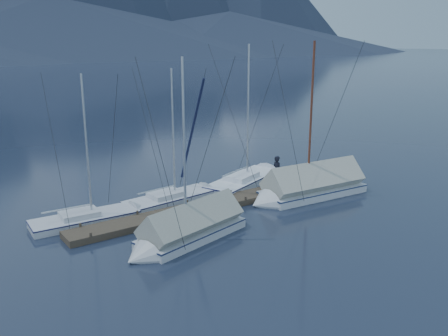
# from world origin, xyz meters

# --- Properties ---
(ground) EXTENTS (1000.00, 1000.00, 0.00)m
(ground) POSITION_xyz_m (0.00, 0.00, 0.00)
(ground) COLOR black
(ground) RESTS_ON ground
(dock) EXTENTS (18.00, 1.50, 0.54)m
(dock) POSITION_xyz_m (0.00, 2.00, 0.11)
(dock) COLOR #382D23
(dock) RESTS_ON ground
(mooring_posts) EXTENTS (15.12, 1.52, 0.35)m
(mooring_posts) POSITION_xyz_m (-0.50, 2.00, 0.35)
(mooring_posts) COLOR #382D23
(mooring_posts) RESTS_ON ground
(sailboat_open_left) EXTENTS (6.35, 2.69, 8.28)m
(sailboat_open_left) POSITION_xyz_m (-6.54, 3.91, 0.15)
(sailboat_open_left) COLOR silver
(sailboat_open_left) RESTS_ON ground
(sailboat_open_mid) EXTENTS (6.46, 2.71, 8.35)m
(sailboat_open_mid) POSITION_xyz_m (-1.43, 4.35, 0.15)
(sailboat_open_mid) COLOR silver
(sailboat_open_mid) RESTS_ON ground
(sailboat_open_right) EXTENTS (7.61, 4.55, 9.73)m
(sailboat_open_right) POSITION_xyz_m (4.29, 4.94, 0.17)
(sailboat_open_right) COLOR white
(sailboat_open_right) RESTS_ON ground
(sailboat_covered_near) EXTENTS (7.89, 3.33, 10.04)m
(sailboat_covered_near) POSITION_xyz_m (4.85, 0.45, 0.50)
(sailboat_covered_near) COLOR silver
(sailboat_covered_near) RESTS_ON ground
(sailboat_covered_far) EXTENTS (6.85, 3.42, 9.23)m
(sailboat_covered_far) POSITION_xyz_m (-4.39, -1.00, 0.45)
(sailboat_covered_far) COLOR silver
(sailboat_covered_far) RESTS_ON ground
(person) EXTENTS (0.51, 0.73, 1.91)m
(person) POSITION_xyz_m (4.19, 2.27, 1.30)
(person) COLOR black
(person) RESTS_ON dock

